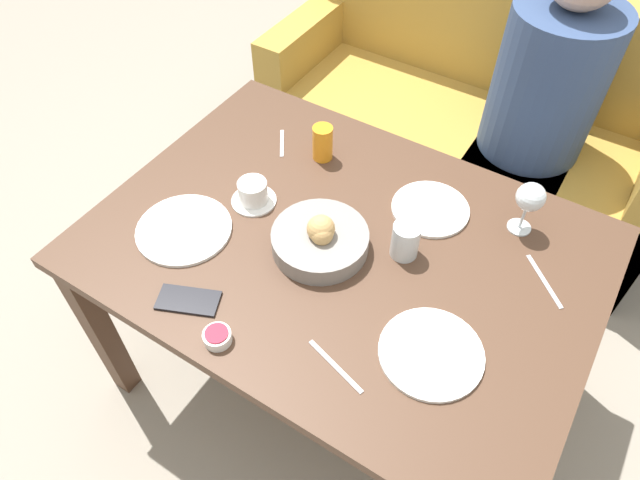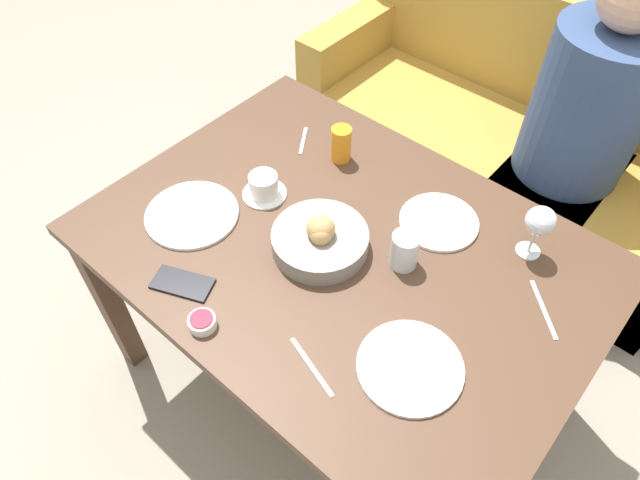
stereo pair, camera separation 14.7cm
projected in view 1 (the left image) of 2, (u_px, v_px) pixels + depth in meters
ground_plane at (337, 372)px, 2.05m from camera, size 10.00×10.00×0.00m
dining_table at (342, 264)px, 1.57m from camera, size 1.31×0.95×0.72m
couch at (466, 124)px, 2.47m from camera, size 1.66×0.70×0.89m
seated_person at (532, 130)px, 2.14m from camera, size 0.38×0.49×1.21m
bread_basket at (320, 239)px, 1.47m from camera, size 0.25×0.25×0.11m
plate_near_left at (184, 229)px, 1.53m from camera, size 0.26×0.26×0.01m
plate_near_right at (431, 353)px, 1.28m from camera, size 0.24×0.24×0.01m
plate_far_center at (430, 209)px, 1.58m from camera, size 0.22×0.22×0.01m
juice_glass at (323, 143)px, 1.69m from camera, size 0.06×0.06×0.11m
water_tumbler at (405, 240)px, 1.44m from camera, size 0.07×0.07×0.10m
wine_glass at (530, 199)px, 1.45m from camera, size 0.08×0.08×0.16m
coffee_cup at (254, 193)px, 1.58m from camera, size 0.13×0.13×0.07m
jam_bowl_berry at (217, 337)px, 1.30m from camera, size 0.07×0.07×0.03m
fork_silver at (335, 366)px, 1.27m from camera, size 0.17×0.06×0.00m
knife_silver at (544, 281)px, 1.42m from camera, size 0.13×0.13×0.00m
spoon_coffee at (282, 143)px, 1.77m from camera, size 0.08×0.11×0.00m
cell_phone at (188, 300)px, 1.38m from camera, size 0.17×0.13×0.01m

